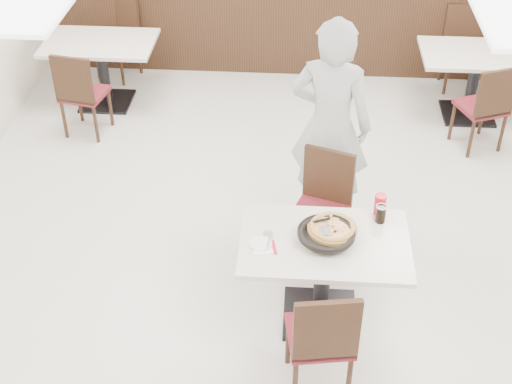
# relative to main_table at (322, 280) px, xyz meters

# --- Properties ---
(floor) EXTENTS (7.00, 7.00, 0.00)m
(floor) POSITION_rel_main_table_xyz_m (-0.36, 0.59, -0.38)
(floor) COLOR beige
(floor) RESTS_ON ground
(wainscot_back) EXTENTS (5.90, 0.03, 1.10)m
(wainscot_back) POSITION_rel_main_table_xyz_m (-0.36, 4.07, 0.18)
(wainscot_back) COLOR black
(wainscot_back) RESTS_ON floor
(main_table) EXTENTS (1.25, 0.88, 0.75)m
(main_table) POSITION_rel_main_table_xyz_m (0.00, 0.00, 0.00)
(main_table) COLOR silver
(main_table) RESTS_ON floor
(chair_near) EXTENTS (0.48, 0.48, 0.95)m
(chair_near) POSITION_rel_main_table_xyz_m (-0.02, -0.62, 0.10)
(chair_near) COLOR black
(chair_near) RESTS_ON floor
(chair_far) EXTENTS (0.53, 0.53, 0.95)m
(chair_far) POSITION_rel_main_table_xyz_m (-0.02, 0.69, 0.10)
(chair_far) COLOR black
(chair_far) RESTS_ON floor
(trivet) EXTENTS (0.12, 0.12, 0.04)m
(trivet) POSITION_rel_main_table_xyz_m (0.02, 0.02, 0.39)
(trivet) COLOR black
(trivet) RESTS_ON main_table
(pizza_pan) EXTENTS (0.35, 0.35, 0.01)m
(pizza_pan) POSITION_rel_main_table_xyz_m (0.00, 0.00, 0.42)
(pizza_pan) COLOR black
(pizza_pan) RESTS_ON trivet
(pizza) EXTENTS (0.38, 0.38, 0.02)m
(pizza) POSITION_rel_main_table_xyz_m (0.05, 0.07, 0.44)
(pizza) COLOR #AF803A
(pizza) RESTS_ON pizza_pan
(pizza_server) EXTENTS (0.09, 0.11, 0.00)m
(pizza_server) POSITION_rel_main_table_xyz_m (-0.00, 0.00, 0.47)
(pizza_server) COLOR white
(pizza_server) RESTS_ON pizza
(napkin) EXTENTS (0.18, 0.18, 0.00)m
(napkin) POSITION_rel_main_table_xyz_m (-0.43, -0.10, 0.38)
(napkin) COLOR white
(napkin) RESTS_ON main_table
(side_plate) EXTENTS (0.17, 0.17, 0.01)m
(side_plate) POSITION_rel_main_table_xyz_m (-0.45, -0.07, 0.38)
(side_plate) COLOR white
(side_plate) RESTS_ON napkin
(fork) EXTENTS (0.04, 0.16, 0.00)m
(fork) POSITION_rel_main_table_xyz_m (-0.39, -0.04, 0.39)
(fork) COLOR white
(fork) RESTS_ON side_plate
(cola_glass) EXTENTS (0.08, 0.08, 0.13)m
(cola_glass) POSITION_rel_main_table_xyz_m (0.40, 0.25, 0.44)
(cola_glass) COLOR black
(cola_glass) RESTS_ON main_table
(red_cup) EXTENTS (0.09, 0.09, 0.16)m
(red_cup) POSITION_rel_main_table_xyz_m (0.40, 0.35, 0.45)
(red_cup) COLOR red
(red_cup) RESTS_ON main_table
(diner_person) EXTENTS (0.78, 0.61, 1.90)m
(diner_person) POSITION_rel_main_table_xyz_m (0.04, 1.26, 0.57)
(diner_person) COLOR #A7A9AC
(diner_person) RESTS_ON floor
(bg_table_left) EXTENTS (1.26, 0.90, 0.75)m
(bg_table_left) POSITION_rel_main_table_xyz_m (-2.42, 3.19, 0.00)
(bg_table_left) COLOR silver
(bg_table_left) RESTS_ON floor
(bg_chair_left_near) EXTENTS (0.49, 0.49, 0.95)m
(bg_chair_left_near) POSITION_rel_main_table_xyz_m (-2.46, 2.56, 0.10)
(bg_chair_left_near) COLOR black
(bg_chair_left_near) RESTS_ON floor
(bg_chair_left_far) EXTENTS (0.56, 0.56, 0.95)m
(bg_chair_left_far) POSITION_rel_main_table_xyz_m (-2.42, 3.86, 0.10)
(bg_chair_left_far) COLOR black
(bg_chair_left_far) RESTS_ON floor
(bg_table_right) EXTENTS (1.24, 0.86, 0.75)m
(bg_table_right) POSITION_rel_main_table_xyz_m (1.64, 3.19, 0.00)
(bg_table_right) COLOR silver
(bg_table_right) RESTS_ON floor
(bg_chair_right_near) EXTENTS (0.55, 0.55, 0.95)m
(bg_chair_right_near) POSITION_rel_main_table_xyz_m (1.60, 2.56, 0.10)
(bg_chair_right_near) COLOR black
(bg_chair_right_near) RESTS_ON floor
(bg_chair_right_far) EXTENTS (0.43, 0.43, 0.95)m
(bg_chair_right_far) POSITION_rel_main_table_xyz_m (1.63, 3.85, 0.10)
(bg_chair_right_far) COLOR black
(bg_chair_right_far) RESTS_ON floor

